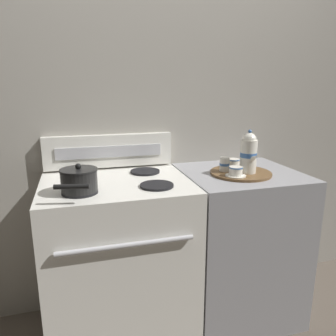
# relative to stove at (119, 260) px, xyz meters

# --- Properties ---
(ground_plane) EXTENTS (6.00, 6.00, 0.00)m
(ground_plane) POSITION_rel_stove_xyz_m (0.34, 0.00, -0.47)
(ground_plane) COLOR brown
(wall_back) EXTENTS (6.00, 0.05, 2.20)m
(wall_back) POSITION_rel_stove_xyz_m (0.34, 0.34, 0.63)
(wall_back) COLOR #9E998E
(wall_back) RESTS_ON ground
(stove) EXTENTS (0.79, 0.67, 0.94)m
(stove) POSITION_rel_stove_xyz_m (0.00, 0.00, 0.00)
(stove) COLOR silver
(stove) RESTS_ON ground
(control_panel) EXTENTS (0.77, 0.05, 0.20)m
(control_panel) POSITION_rel_stove_xyz_m (0.00, 0.30, 0.57)
(control_panel) COLOR silver
(control_panel) RESTS_ON stove
(side_counter) EXTENTS (0.67, 0.64, 0.93)m
(side_counter) POSITION_rel_stove_xyz_m (0.74, 0.00, -0.00)
(side_counter) COLOR #939399
(side_counter) RESTS_ON ground
(saucepan) EXTENTS (0.20, 0.27, 0.13)m
(saucepan) POSITION_rel_stove_xyz_m (-0.19, -0.15, 0.53)
(saucepan) COLOR black
(saucepan) RESTS_ON stove
(serving_tray) EXTENTS (0.35, 0.35, 0.01)m
(serving_tray) POSITION_rel_stove_xyz_m (0.71, -0.04, 0.47)
(serving_tray) COLOR brown
(serving_tray) RESTS_ON side_counter
(teapot) EXTENTS (0.10, 0.15, 0.25)m
(teapot) POSITION_rel_stove_xyz_m (0.74, -0.07, 0.59)
(teapot) COLOR white
(teapot) RESTS_ON serving_tray
(teacup_left) EXTENTS (0.11, 0.11, 0.05)m
(teacup_left) POSITION_rel_stove_xyz_m (0.64, -0.12, 0.50)
(teacup_left) COLOR white
(teacup_left) RESTS_ON serving_tray
(teacup_right) EXTENTS (0.11, 0.11, 0.05)m
(teacup_right) POSITION_rel_stove_xyz_m (0.72, 0.06, 0.50)
(teacup_right) COLOR white
(teacup_right) RESTS_ON serving_tray
(creamer_jug) EXTENTS (0.06, 0.06, 0.08)m
(creamer_jug) POSITION_rel_stove_xyz_m (0.63, -0.00, 0.52)
(creamer_jug) COLOR white
(creamer_jug) RESTS_ON serving_tray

